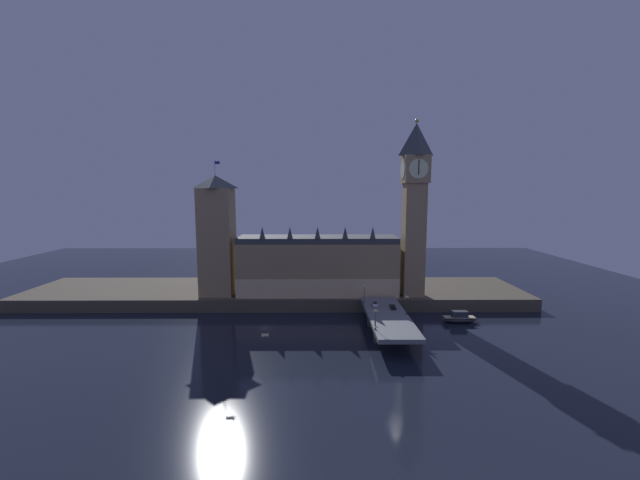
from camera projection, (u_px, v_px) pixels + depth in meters
name	position (u px, v px, depth m)	size (l,w,h in m)	color
ground_plane	(265.00, 328.00, 140.64)	(400.00, 400.00, 0.00)	black
embankment	(276.00, 293.00, 179.02)	(220.00, 42.00, 5.25)	#4C4438
parliament_hall	(318.00, 265.00, 167.81)	(67.15, 18.23, 29.41)	#9E845B
clock_tower	(414.00, 204.00, 161.20)	(10.61, 10.72, 72.52)	#9E845B
victoria_tower	(217.00, 235.00, 164.75)	(13.75, 13.75, 56.20)	#9E845B
bridge	(388.00, 319.00, 135.35)	(13.80, 46.00, 6.57)	slate
car_northbound_lead	(375.00, 304.00, 145.43)	(2.01, 4.23, 1.44)	silver
car_southbound_trail	(393.00, 307.00, 142.42)	(1.86, 4.60, 1.36)	black
pedestrian_near_rail	(375.00, 323.00, 124.06)	(0.38, 0.38, 1.62)	black
street_lamp_near	(376.00, 317.00, 120.00)	(1.34, 0.60, 6.44)	#2D3333
street_lamp_mid	(407.00, 303.00, 134.67)	(1.34, 0.60, 6.67)	#2D3333
street_lamp_far	(364.00, 292.00, 149.17)	(1.34, 0.60, 6.92)	#2D3333
boat_downstream	(459.00, 318.00, 146.74)	(13.11, 4.32, 4.37)	#28282D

